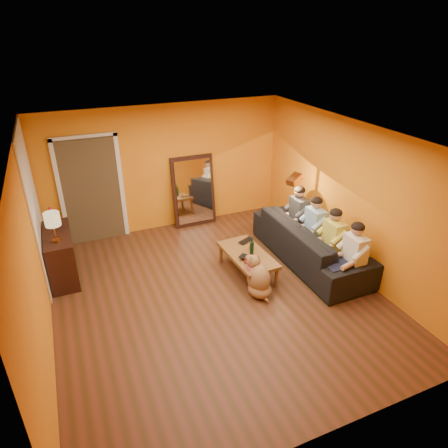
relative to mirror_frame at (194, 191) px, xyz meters
name	(u,v)px	position (x,y,z in m)	size (l,w,h in m)	color
room_shell	(207,214)	(-0.55, -2.26, 0.54)	(5.00, 5.50, 2.60)	brown
white_accent	(34,207)	(-3.04, -0.88, 0.54)	(0.02, 1.90, 2.58)	white
doorway_recess	(91,189)	(-2.05, 0.20, 0.29)	(1.06, 0.30, 2.10)	#3F2D19
door_jamb_left	(61,196)	(-2.62, 0.08, 0.29)	(0.08, 0.06, 2.20)	white
door_jamb_right	(122,187)	(-1.48, 0.08, 0.29)	(0.08, 0.06, 2.20)	white
door_header	(83,137)	(-2.05, 0.08, 1.36)	(1.22, 0.06, 0.08)	white
mirror_frame	(194,191)	(0.00, 0.00, 0.00)	(0.92, 0.06, 1.52)	black
mirror_glass	(194,192)	(0.00, -0.04, 0.00)	(0.78, 0.02, 1.36)	white
sideboard	(61,255)	(-2.79, -1.08, -0.34)	(0.44, 1.18, 0.85)	black
table_lamp	(54,227)	(-2.79, -1.38, 0.34)	(0.24, 0.24, 0.51)	beige
sofa	(310,242)	(1.45, -2.31, -0.38)	(1.02, 2.62, 0.77)	black
coffee_table	(247,264)	(0.18, -2.27, -0.55)	(0.62, 1.22, 0.42)	brown
floor_lamp	(297,210)	(1.55, -1.64, -0.04)	(0.30, 0.24, 1.44)	#B47534
dog	(259,276)	(0.10, -2.86, -0.42)	(0.37, 0.58, 0.69)	olive
person_far_left	(354,256)	(1.58, -3.31, -0.15)	(0.70, 0.44, 1.22)	silver
person_mid_left	(333,241)	(1.58, -2.76, -0.15)	(0.70, 0.44, 1.22)	#D5CD47
person_mid_right	(315,228)	(1.58, -2.21, -0.15)	(0.70, 0.44, 1.22)	#91BAE0
person_far_right	(298,216)	(1.58, -1.66, -0.15)	(0.70, 0.44, 1.22)	#393A3E
fruit_bowl	(254,264)	(0.08, -2.72, -0.26)	(0.26, 0.26, 0.16)	#EF548D
wine_bottle	(252,246)	(0.23, -2.32, -0.18)	(0.07, 0.07, 0.31)	black
tumbler	(251,247)	(0.30, -2.15, -0.30)	(0.10, 0.10, 0.09)	#B27F3F
laptop	(248,242)	(0.36, -1.92, -0.33)	(0.32, 0.20, 0.03)	black
book_lower	(243,261)	(0.00, -2.47, -0.33)	(0.19, 0.25, 0.02)	black
book_mid	(244,259)	(0.01, -2.46, -0.31)	(0.17, 0.23, 0.02)	#B31814
book_upper	(244,259)	(0.00, -2.48, -0.29)	(0.15, 0.21, 0.02)	black
vase	(54,222)	(-2.79, -0.83, 0.19)	(0.19, 0.19, 0.20)	black
flowers	(52,210)	(-2.79, -0.83, 0.41)	(0.17, 0.17, 0.39)	#B31814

